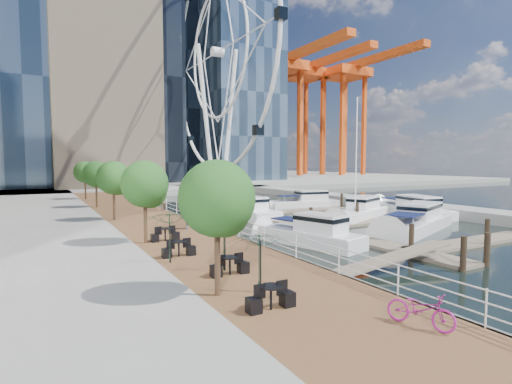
{
  "coord_description": "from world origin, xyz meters",
  "views": [
    {
      "loc": [
        -16.67,
        -18.19,
        5.51
      ],
      "look_at": [
        -0.57,
        10.85,
        3.0
      ],
      "focal_mm": 28.0,
      "sensor_mm": 36.0,
      "label": 1
    }
  ],
  "objects": [
    {
      "name": "ground",
      "position": [
        0.0,
        0.0,
        0.0
      ],
      "size": [
        520.0,
        520.0,
        0.0
      ],
      "primitive_type": "plane",
      "color": "black",
      "rests_on": "ground"
    },
    {
      "name": "boardwalk",
      "position": [
        -9.0,
        15.0,
        0.5
      ],
      "size": [
        6.0,
        60.0,
        1.0
      ],
      "primitive_type": "cube",
      "color": "brown",
      "rests_on": "ground"
    },
    {
      "name": "seawall",
      "position": [
        -6.0,
        15.0,
        0.5
      ],
      "size": [
        0.25,
        60.0,
        1.0
      ],
      "primitive_type": "cube",
      "color": "#595954",
      "rests_on": "ground"
    },
    {
      "name": "land_far",
      "position": [
        0.0,
        102.0,
        0.5
      ],
      "size": [
        200.0,
        114.0,
        1.0
      ],
      "primitive_type": "cube",
      "color": "gray",
      "rests_on": "ground"
    },
    {
      "name": "breakwater",
      "position": [
        20.0,
        20.0,
        0.5
      ],
      "size": [
        4.0,
        60.0,
        1.0
      ],
      "primitive_type": "cube",
      "color": "gray",
      "rests_on": "ground"
    },
    {
      "name": "pier",
      "position": [
        14.0,
        52.0,
        0.5
      ],
      "size": [
        14.0,
        12.0,
        1.0
      ],
      "primitive_type": "cube",
      "color": "gray",
      "rests_on": "ground"
    },
    {
      "name": "railing",
      "position": [
        -6.1,
        15.0,
        1.52
      ],
      "size": [
        0.1,
        60.0,
        1.05
      ],
      "primitive_type": null,
      "color": "white",
      "rests_on": "boardwalk"
    },
    {
      "name": "floating_docks",
      "position": [
        7.97,
        9.98,
        0.49
      ],
      "size": [
        16.0,
        34.0,
        2.6
      ],
      "color": "#6D6051",
      "rests_on": "ground"
    },
    {
      "name": "ferris_wheel",
      "position": [
        14.0,
        52.0,
        25.92
      ],
      "size": [
        5.8,
        45.6,
        47.8
      ],
      "color": "white",
      "rests_on": "ground"
    },
    {
      "name": "port_cranes",
      "position": [
        67.67,
        95.67,
        20.0
      ],
      "size": [
        40.0,
        52.0,
        38.0
      ],
      "color": "#D84C14",
      "rests_on": "ground"
    },
    {
      "name": "street_trees",
      "position": [
        -11.4,
        14.0,
        4.29
      ],
      "size": [
        2.6,
        42.6,
        4.6
      ],
      "color": "#3F2B1C",
      "rests_on": "ground"
    },
    {
      "name": "cafe_tables",
      "position": [
        -10.4,
        -2.0,
        1.37
      ],
      "size": [
        2.5,
        13.7,
        0.74
      ],
      "color": "black",
      "rests_on": "ground"
    },
    {
      "name": "yacht_foreground",
      "position": [
        9.84,
        3.34,
        0.0
      ],
      "size": [
        11.81,
        7.12,
        2.15
      ],
      "primitive_type": null,
      "rotation": [
        0.0,
        0.0,
        1.95
      ],
      "color": "silver",
      "rests_on": "ground"
    },
    {
      "name": "bicycle",
      "position": [
        -7.55,
        -11.06,
        1.49
      ],
      "size": [
        1.23,
        1.96,
        0.97
      ],
      "primitive_type": "imported",
      "rotation": [
        0.0,
        0.0,
        0.34
      ],
      "color": "#94156B",
      "rests_on": "boardwalk"
    },
    {
      "name": "pedestrian_near",
      "position": [
        -7.65,
        7.31,
        1.97
      ],
      "size": [
        0.77,
        0.56,
        1.95
      ],
      "primitive_type": "imported",
      "rotation": [
        0.0,
        0.0,
        0.15
      ],
      "color": "slate",
      "rests_on": "boardwalk"
    },
    {
      "name": "pedestrian_mid",
      "position": [
        -6.5,
        18.3,
        1.88
      ],
      "size": [
        1.07,
        1.09,
        1.77
      ],
      "primitive_type": "imported",
      "rotation": [
        0.0,
        0.0,
        -2.28
      ],
      "color": "#836C5A",
      "rests_on": "boardwalk"
    },
    {
      "name": "pedestrian_far",
      "position": [
        -8.1,
        33.7,
        1.77
      ],
      "size": [
        0.91,
        0.89,
        1.53
      ],
      "primitive_type": "imported",
      "rotation": [
        0.0,
        0.0,
        2.39
      ],
      "color": "#2F343B",
      "rests_on": "boardwalk"
    },
    {
      "name": "moored_yachts",
      "position": [
        9.22,
        9.7,
        0.0
      ],
      "size": [
        22.67,
        33.96,
        11.5
      ],
      "color": "white",
      "rests_on": "ground"
    },
    {
      "name": "cafe_seating",
      "position": [
        -10.48,
        -3.3,
        2.14
      ],
      "size": [
        4.56,
        8.37,
        2.38
      ],
      "color": "#0D321D",
      "rests_on": "ground"
    }
  ]
}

